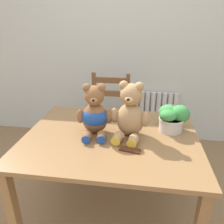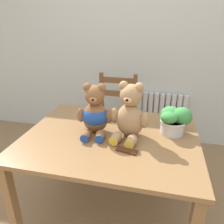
{
  "view_description": "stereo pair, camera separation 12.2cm",
  "coord_description": "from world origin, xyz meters",
  "views": [
    {
      "loc": [
        0.2,
        -0.87,
        1.52
      ],
      "look_at": [
        0.0,
        0.52,
        0.91
      ],
      "focal_mm": 35.0,
      "sensor_mm": 36.0,
      "label": 1
    },
    {
      "loc": [
        0.32,
        -0.85,
        1.52
      ],
      "look_at": [
        0.0,
        0.52,
        0.91
      ],
      "focal_mm": 35.0,
      "sensor_mm": 36.0,
      "label": 2
    }
  ],
  "objects": [
    {
      "name": "potted_plant",
      "position": [
        0.43,
        0.63,
        0.85
      ],
      "size": [
        0.22,
        0.21,
        0.2
      ],
      "color": "beige",
      "rests_on": "dining_table"
    },
    {
      "name": "wooden_chair_behind",
      "position": [
        -0.14,
        1.28,
        0.47
      ],
      "size": [
        0.42,
        0.43,
        0.97
      ],
      "rotation": [
        0.0,
        0.0,
        3.14
      ],
      "color": "brown",
      "rests_on": "ground_plane"
    },
    {
      "name": "dining_table",
      "position": [
        0.0,
        0.48,
        0.65
      ],
      "size": [
        1.23,
        0.97,
        0.75
      ],
      "color": "olive",
      "rests_on": "ground_plane"
    },
    {
      "name": "teddy_bear_left",
      "position": [
        -0.12,
        0.51,
        0.89
      ],
      "size": [
        0.26,
        0.28,
        0.37
      ],
      "rotation": [
        0.0,
        0.0,
        3.28
      ],
      "color": "brown",
      "rests_on": "dining_table"
    },
    {
      "name": "wall_back",
      "position": [
        0.0,
        1.87,
        1.3
      ],
      "size": [
        8.0,
        0.04,
        2.6
      ],
      "primitive_type": "cube",
      "color": "silver",
      "rests_on": "ground_plane"
    },
    {
      "name": "teddy_bear_right",
      "position": [
        0.13,
        0.5,
        0.92
      ],
      "size": [
        0.28,
        0.29,
        0.39
      ],
      "rotation": [
        0.0,
        0.0,
        2.98
      ],
      "color": "tan",
      "rests_on": "dining_table"
    },
    {
      "name": "radiator",
      "position": [
        0.35,
        1.8,
        0.3
      ],
      "size": [
        0.64,
        0.1,
        0.66
      ],
      "color": "silver",
      "rests_on": "ground_plane"
    },
    {
      "name": "chocolate_bar",
      "position": [
        0.15,
        0.31,
        0.75
      ],
      "size": [
        0.14,
        0.07,
        0.01
      ],
      "primitive_type": "cube",
      "rotation": [
        0.0,
        0.0,
        -0.2
      ],
      "color": "#472314",
      "rests_on": "dining_table"
    }
  ]
}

